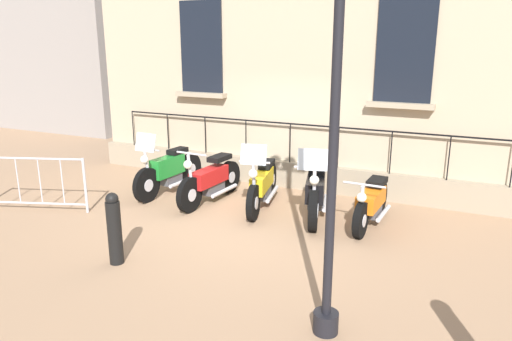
% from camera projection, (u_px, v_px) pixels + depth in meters
% --- Properties ---
extents(ground_plane, '(60.00, 60.00, 0.00)m').
position_uv_depth(ground_plane, '(250.00, 215.00, 8.76)').
color(ground_plane, '#9E7A5B').
extents(building_facade, '(0.82, 10.12, 7.68)m').
position_uv_depth(building_facade, '(300.00, 9.00, 9.83)').
color(building_facade, tan).
rests_on(building_facade, ground_plane).
extents(motorcycle_green, '(2.14, 0.56, 1.39)m').
position_uv_depth(motorcycle_green, '(169.00, 171.00, 9.95)').
color(motorcycle_green, black).
rests_on(motorcycle_green, ground_plane).
extents(motorcycle_red, '(2.07, 0.66, 1.12)m').
position_uv_depth(motorcycle_red, '(211.00, 181.00, 9.41)').
color(motorcycle_red, black).
rests_on(motorcycle_red, ground_plane).
extents(motorcycle_yellow, '(2.18, 0.71, 1.38)m').
position_uv_depth(motorcycle_yellow, '(263.00, 185.00, 9.11)').
color(motorcycle_yellow, black).
rests_on(motorcycle_yellow, ground_plane).
extents(motorcycle_black, '(2.03, 0.85, 1.40)m').
position_uv_depth(motorcycle_black, '(316.00, 193.00, 8.57)').
color(motorcycle_black, black).
rests_on(motorcycle_black, ground_plane).
extents(motorcycle_orange, '(1.92, 0.69, 0.89)m').
position_uv_depth(motorcycle_orange, '(371.00, 203.00, 8.22)').
color(motorcycle_orange, black).
rests_on(motorcycle_orange, ground_plane).
extents(crowd_barrier, '(0.80, 2.09, 1.05)m').
position_uv_depth(crowd_barrier, '(29.00, 182.00, 8.86)').
color(crowd_barrier, '#B7B7BF').
rests_on(crowd_barrier, ground_plane).
extents(bollard, '(0.20, 0.20, 1.07)m').
position_uv_depth(bollard, '(114.00, 228.00, 6.74)').
color(bollard, black).
rests_on(bollard, ground_plane).
extents(distant_building, '(4.67, 7.72, 8.61)m').
position_uv_depth(distant_building, '(62.00, 9.00, 18.16)').
color(distant_building, gray).
rests_on(distant_building, ground_plane).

